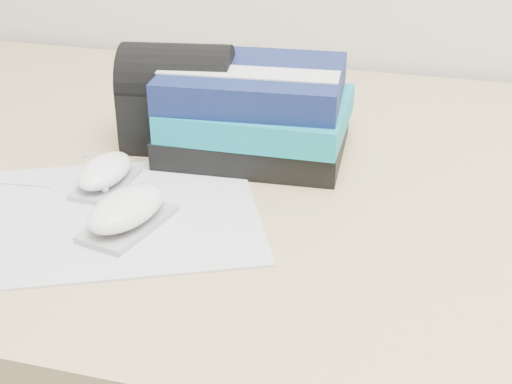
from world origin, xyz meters
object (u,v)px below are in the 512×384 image
(desk, at_px, (358,304))
(book_stack, at_px, (255,111))
(mouse_rear, at_px, (105,173))
(pouch, at_px, (178,97))
(mouse_front, at_px, (127,211))

(desk, height_order, book_stack, book_stack)
(mouse_rear, distance_m, pouch, 0.16)
(mouse_front, distance_m, pouch, 0.23)
(mouse_rear, xyz_separation_m, book_stack, (0.14, 0.15, 0.03))
(book_stack, relative_size, pouch, 1.54)
(desk, height_order, pouch, pouch)
(desk, xyz_separation_m, mouse_rear, (-0.29, -0.17, 0.25))
(book_stack, bearing_deg, mouse_front, -108.76)
(book_stack, bearing_deg, desk, 9.70)
(desk, xyz_separation_m, book_stack, (-0.15, -0.02, 0.29))
(mouse_rear, height_order, book_stack, book_stack)
(book_stack, bearing_deg, mouse_rear, -133.76)
(mouse_rear, height_order, pouch, pouch)
(book_stack, distance_m, pouch, 0.10)
(mouse_rear, relative_size, pouch, 0.61)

